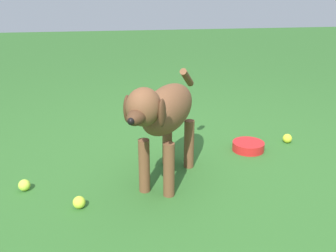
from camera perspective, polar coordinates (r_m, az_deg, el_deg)
The scene contains 6 objects.
ground at distance 2.41m, azimuth 2.68°, elevation -7.77°, with size 14.00×14.00×0.00m, color #2D6026.
dog at distance 2.22m, azimuth -0.49°, elevation 1.81°, with size 0.51×0.87×0.65m.
tennis_ball_0 at distance 2.18m, azimuth -12.50°, elevation -10.52°, with size 0.07×0.07×0.07m, color #C6E038.
tennis_ball_1 at distance 2.43m, azimuth -19.72°, elevation -7.91°, with size 0.07×0.07×0.07m, color #C0E440.
tennis_ball_2 at distance 3.04m, azimuth 16.57°, elevation -1.70°, with size 0.07×0.07×0.07m, color #CCD62E.
water_bowl at distance 2.85m, azimuth 11.31°, elevation -2.83°, with size 0.22×0.22×0.06m, color red.
Camera 1 is at (-0.40, -2.08, 1.14)m, focal length 42.95 mm.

